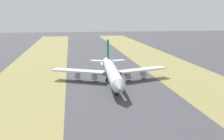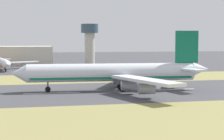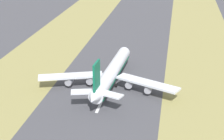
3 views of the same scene
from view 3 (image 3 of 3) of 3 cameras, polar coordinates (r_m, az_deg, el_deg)
ground_plane at (r=173.07m, az=-0.45°, el=-2.26°), size 800.00×800.00×0.00m
grass_median_west at (r=185.89m, az=-14.23°, el=-1.22°), size 40.00×600.00×0.01m
grass_median_east at (r=171.46m, az=14.53°, el=-3.23°), size 40.00×600.00×0.01m
centreline_dash_mid at (r=156.22m, az=-1.71°, el=-5.02°), size 1.20×18.00×0.01m
centreline_dash_far at (r=192.21m, az=0.67°, el=0.24°), size 1.20×18.00×0.01m
airplane_main_jet at (r=169.76m, az=-0.15°, el=-0.54°), size 64.02×67.21×20.20m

